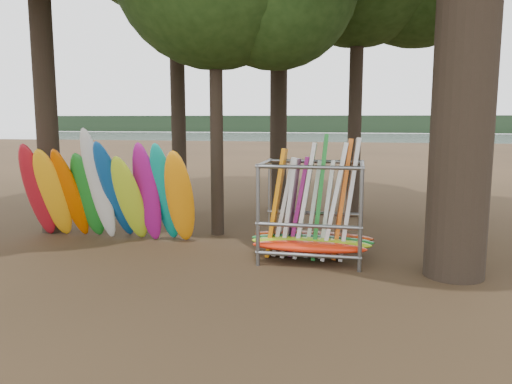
# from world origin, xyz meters

# --- Properties ---
(ground) EXTENTS (120.00, 120.00, 0.00)m
(ground) POSITION_xyz_m (0.00, 0.00, 0.00)
(ground) COLOR #47331E
(ground) RESTS_ON ground
(lake) EXTENTS (160.00, 160.00, 0.00)m
(lake) POSITION_xyz_m (0.00, 60.00, 0.00)
(lake) COLOR gray
(lake) RESTS_ON ground
(far_shore) EXTENTS (160.00, 4.00, 4.00)m
(far_shore) POSITION_xyz_m (0.00, 110.00, 2.00)
(far_shore) COLOR black
(far_shore) RESTS_ON ground
(kayak_row) EXTENTS (4.79, 2.03, 3.14)m
(kayak_row) POSITION_xyz_m (-3.64, 1.22, 1.28)
(kayak_row) COLOR #AE1522
(kayak_row) RESTS_ON ground
(storage_rack) EXTENTS (2.88, 1.56, 2.90)m
(storage_rack) POSITION_xyz_m (1.84, 0.61, 1.06)
(storage_rack) COLOR slate
(storage_rack) RESTS_ON ground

